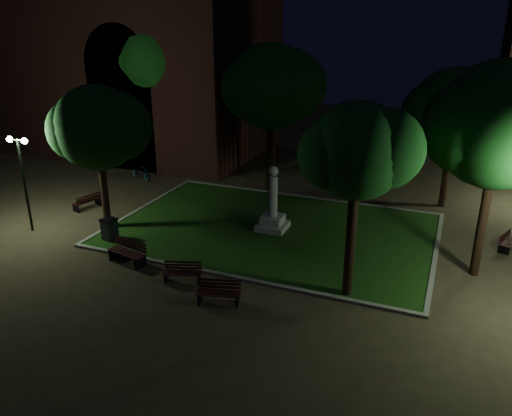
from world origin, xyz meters
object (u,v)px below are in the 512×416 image
Objects in this scene: bench_west_near at (128,253)px; monument at (273,212)px; bench_far_side at (345,190)px; bench_left_side at (87,202)px; bench_right_side at (508,242)px; bicycle at (141,172)px; bench_near_right at (219,293)px; trash_bin at (110,230)px; bench_near_left at (183,273)px.

monument is at bearing 62.25° from bench_west_near.
bench_left_side is at bearing 50.01° from bench_far_side.
bench_right_side is 9.43m from bench_far_side.
bench_far_side is 0.85× the size of bicycle.
bicycle reaches higher than bench_far_side.
bench_near_right is 7.70m from trash_bin.
bench_far_side is at bearing 137.27° from bench_left_side.
bench_left_side is 4.77m from trash_bin.
bench_left_side is at bearing 141.95° from trash_bin.
bicycle is (-6.21, 10.03, 0.02)m from bench_west_near.
trash_bin is at bearing 68.55° from bench_left_side.
bench_far_side is 1.42× the size of trash_bin.
monument is at bearing 57.18° from bench_near_left.
bench_near_right is at bearing 102.34° from bench_far_side.
monument is 11.62m from bicycle.
bench_near_left is 5.52m from trash_bin.
bench_near_left is 1.45× the size of trash_bin.
bench_near_right is 13.44m from bench_right_side.
bench_west_near reaches higher than bench_near_right.
trash_bin is at bearing 69.14° from bench_far_side.
bicycle reaches higher than bench_near_right.
bench_west_near is 2.61m from trash_bin.
bench_west_near reaches higher than bicycle.
monument reaches higher than bicycle.
bench_left_side is at bearing 154.09° from bench_west_near.
bench_west_near is at bearing 150.02° from bench_near_left.
monument reaches higher than bench_right_side.
monument is 6.30m from bench_near_left.
bench_left_side is (-5.86, 4.46, -0.05)m from bench_west_near.
bench_near_left is 0.95× the size of bench_left_side.
bench_left_side is at bearing -174.16° from monument.
bench_west_near is 13.60m from bench_far_side.
bench_far_side is at bearing 83.90° from bench_right_side.
bench_west_near is (-4.48, -5.52, -0.50)m from monument.
bench_left_side is 1.13× the size of bench_right_side.
bicycle is at bearing 111.90° from bench_near_left.
monument is 2.02× the size of bench_near_left.
bench_right_side is (10.52, 2.01, -0.60)m from monument.
bench_near_right is at bearing -22.65° from trash_bin.
bench_near_left reaches higher than bench_far_side.
bench_west_near is 16.79m from bench_right_side.
bench_right_side is (20.87, 3.07, -0.05)m from bench_left_side.
monument reaches higher than bench_near_right.
bench_right_side is 0.81× the size of bicycle.
bench_near_right reaches higher than bench_far_side.
trash_bin reaches higher than bench_left_side.
bicycle is (-10.70, 4.51, -0.48)m from monument.
bench_near_right is 0.93× the size of bicycle.
bench_near_right is (2.00, -0.87, 0.03)m from bench_near_left.
monument is 2.06× the size of bench_far_side.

